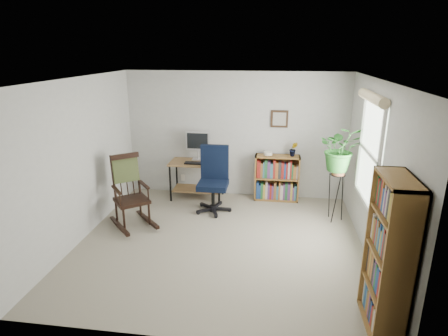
# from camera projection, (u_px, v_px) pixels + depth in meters

# --- Properties ---
(floor) EXTENTS (4.20, 4.00, 0.00)m
(floor) POSITION_uv_depth(u_px,v_px,m) (220.00, 242.00, 5.63)
(floor) COLOR gray
(floor) RESTS_ON ground
(ceiling) EXTENTS (4.20, 4.00, 0.00)m
(ceiling) POSITION_uv_depth(u_px,v_px,m) (220.00, 79.00, 4.90)
(ceiling) COLOR silver
(ceiling) RESTS_ON ground
(wall_back) EXTENTS (4.20, 0.00, 2.40)m
(wall_back) POSITION_uv_depth(u_px,v_px,m) (236.00, 135.00, 7.15)
(wall_back) COLOR #B7B7B3
(wall_back) RESTS_ON ground
(wall_front) EXTENTS (4.20, 0.00, 2.40)m
(wall_front) POSITION_uv_depth(u_px,v_px,m) (187.00, 232.00, 3.38)
(wall_front) COLOR #B7B7B3
(wall_front) RESTS_ON ground
(wall_left) EXTENTS (0.00, 4.00, 2.40)m
(wall_left) POSITION_uv_depth(u_px,v_px,m) (80.00, 161.00, 5.54)
(wall_left) COLOR #B7B7B3
(wall_left) RESTS_ON ground
(wall_right) EXTENTS (0.00, 4.00, 2.40)m
(wall_right) POSITION_uv_depth(u_px,v_px,m) (375.00, 173.00, 4.99)
(wall_right) COLOR #B7B7B3
(wall_right) RESTS_ON ground
(window) EXTENTS (0.12, 1.20, 1.50)m
(window) POSITION_uv_depth(u_px,v_px,m) (369.00, 153.00, 5.22)
(window) COLOR white
(window) RESTS_ON wall_right
(desk) EXTENTS (1.01, 0.56, 0.73)m
(desk) POSITION_uv_depth(u_px,v_px,m) (197.00, 180.00, 7.22)
(desk) COLOR olive
(desk) RESTS_ON floor
(monitor) EXTENTS (0.46, 0.16, 0.56)m
(monitor) POSITION_uv_depth(u_px,v_px,m) (198.00, 146.00, 7.15)
(monitor) COLOR silver
(monitor) RESTS_ON desk
(keyboard) EXTENTS (0.40, 0.15, 0.02)m
(keyboard) POSITION_uv_depth(u_px,v_px,m) (195.00, 163.00, 6.99)
(keyboard) COLOR black
(keyboard) RESTS_ON desk
(office_chair) EXTENTS (0.66, 0.66, 1.18)m
(office_chair) POSITION_uv_depth(u_px,v_px,m) (213.00, 180.00, 6.54)
(office_chair) COLOR black
(office_chair) RESTS_ON floor
(rocking_chair) EXTENTS (1.13, 1.19, 1.19)m
(rocking_chair) POSITION_uv_depth(u_px,v_px,m) (131.00, 191.00, 6.01)
(rocking_chair) COLOR black
(rocking_chair) RESTS_ON floor
(low_bookshelf) EXTENTS (0.83, 0.28, 0.88)m
(low_bookshelf) POSITION_uv_depth(u_px,v_px,m) (277.00, 178.00, 7.11)
(low_bookshelf) COLOR brown
(low_bookshelf) RESTS_ON floor
(tall_bookshelf) EXTENTS (0.31, 0.72, 1.64)m
(tall_bookshelf) POSITION_uv_depth(u_px,v_px,m) (389.00, 255.00, 3.72)
(tall_bookshelf) COLOR brown
(tall_bookshelf) RESTS_ON floor
(plant_stand) EXTENTS (0.30, 0.30, 0.95)m
(plant_stand) POSITION_uv_depth(u_px,v_px,m) (336.00, 194.00, 6.23)
(plant_stand) COLOR black
(plant_stand) RESTS_ON floor
(spider_plant) EXTENTS (1.69, 1.88, 1.46)m
(spider_plant) POSITION_uv_depth(u_px,v_px,m) (343.00, 127.00, 5.89)
(spider_plant) COLOR #286E26
(spider_plant) RESTS_ON plant_stand
(potted_plant_small) EXTENTS (0.13, 0.24, 0.11)m
(potted_plant_small) POSITION_uv_depth(u_px,v_px,m) (293.00, 153.00, 6.93)
(potted_plant_small) COLOR #286E26
(potted_plant_small) RESTS_ON low_bookshelf
(framed_picture) EXTENTS (0.32, 0.04, 0.32)m
(framed_picture) POSITION_uv_depth(u_px,v_px,m) (279.00, 119.00, 6.91)
(framed_picture) COLOR black
(framed_picture) RESTS_ON wall_back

